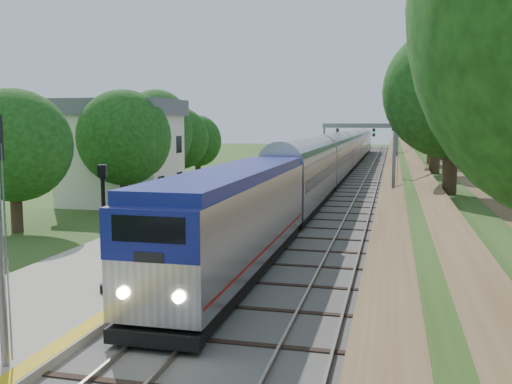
% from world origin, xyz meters
% --- Properties ---
extents(trackbed, '(9.50, 170.00, 0.28)m').
position_xyz_m(trackbed, '(2.00, 60.00, 0.07)').
color(trackbed, '#4C4944').
rests_on(trackbed, ground).
extents(platform, '(6.40, 68.00, 0.38)m').
position_xyz_m(platform, '(-5.20, 16.00, 0.19)').
color(platform, '#A69886').
rests_on(platform, ground).
extents(yellow_stripe, '(0.55, 68.00, 0.01)m').
position_xyz_m(yellow_stripe, '(-2.35, 16.00, 0.39)').
color(yellow_stripe, gold).
rests_on(yellow_stripe, platform).
extents(embankment, '(10.64, 170.00, 11.70)m').
position_xyz_m(embankment, '(10.35, 60.00, 1.95)').
color(embankment, brown).
rests_on(embankment, ground).
extents(station_building, '(8.60, 6.60, 8.00)m').
position_xyz_m(station_building, '(-14.00, 30.00, 4.09)').
color(station_building, white).
rests_on(station_building, ground).
extents(signal_gantry, '(8.40, 0.38, 6.20)m').
position_xyz_m(signal_gantry, '(2.47, 54.99, 4.82)').
color(signal_gantry, slate).
rests_on(signal_gantry, ground).
extents(trees_behind_platform, '(7.82, 53.32, 7.21)m').
position_xyz_m(trees_behind_platform, '(-11.17, 20.67, 4.53)').
color(trees_behind_platform, '#332316').
rests_on(trees_behind_platform, ground).
extents(train, '(2.81, 113.00, 4.14)m').
position_xyz_m(train, '(0.00, 59.31, 2.14)').
color(train, black).
rests_on(train, trackbed).
extents(lamppost_far, '(0.44, 0.44, 4.45)m').
position_xyz_m(lamppost_far, '(-3.44, 7.77, 2.37)').
color(lamppost_far, black).
rests_on(lamppost_far, platform).
extents(signal_farside, '(0.38, 0.30, 6.90)m').
position_xyz_m(signal_farside, '(6.20, 24.31, 4.34)').
color(signal_farside, slate).
rests_on(signal_farside, ground).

